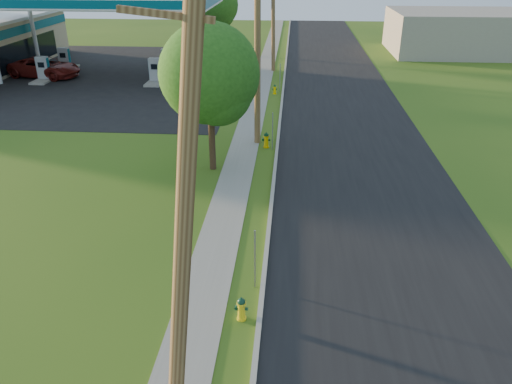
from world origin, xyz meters
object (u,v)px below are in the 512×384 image
at_px(utility_pole_mid, 257,49).
at_px(utility_pole_far, 273,12).
at_px(tree_lot, 216,7).
at_px(hydrant_far, 275,89).
at_px(fuel_pump_se, 168,63).
at_px(fuel_pump_ne, 156,73).
at_px(car_red, 45,67).
at_px(fuel_pump_sw, 65,62).
at_px(fuel_pump_nw, 44,72).
at_px(utility_pole_near, 183,239).
at_px(tree_verge, 211,78).
at_px(price_pylon, 199,23).
at_px(hydrant_mid, 266,140).
at_px(hydrant_near, 241,309).

relative_size(utility_pole_mid, utility_pole_far, 1.03).
distance_m(tree_lot, hydrant_far, 17.41).
bearing_deg(fuel_pump_se, hydrant_far, -35.61).
bearing_deg(tree_lot, fuel_pump_ne, -102.94).
distance_m(fuel_pump_ne, car_red, 9.56).
bearing_deg(fuel_pump_sw, tree_lot, 36.62).
bearing_deg(hydrant_far, fuel_pump_nw, 171.53).
relative_size(utility_pole_near, tree_verge, 1.41).
relative_size(fuel_pump_se, price_pylon, 0.47).
height_order(utility_pole_near, hydrant_mid, utility_pole_near).
xyz_separation_m(utility_pole_near, hydrant_near, (0.59, 3.68, -4.44)).
bearing_deg(price_pylon, hydrant_near, -77.23).
relative_size(utility_pole_far, hydrant_mid, 11.37).
bearing_deg(utility_pole_near, fuel_pump_se, 104.27).
xyz_separation_m(fuel_pump_ne, hydrant_near, (9.49, -27.32, -0.36)).
distance_m(fuel_pump_ne, tree_verge, 18.60).
bearing_deg(fuel_pump_ne, utility_pole_near, -73.98).
distance_m(utility_pole_near, utility_pole_mid, 18.00).
bearing_deg(fuel_pump_se, utility_pole_mid, -62.37).
relative_size(price_pylon, tree_lot, 0.99).
bearing_deg(utility_pole_near, tree_verge, 96.99).
distance_m(utility_pole_far, price_pylon, 13.11).
relative_size(utility_pole_near, fuel_pump_sw, 2.96).
height_order(fuel_pump_nw, tree_verge, tree_verge).
bearing_deg(fuel_pump_sw, fuel_pump_ne, -23.96).
distance_m(tree_lot, hydrant_mid, 27.65).
distance_m(hydrant_near, hydrant_far, 24.58).
relative_size(fuel_pump_ne, hydrant_mid, 3.83).
bearing_deg(hydrant_mid, fuel_pump_ne, 124.51).
height_order(utility_pole_mid, hydrant_far, utility_pole_mid).
relative_size(utility_pole_near, hydrant_far, 13.58).
distance_m(utility_pole_mid, hydrant_mid, 4.63).
relative_size(tree_lot, hydrant_mid, 8.28).
relative_size(fuel_pump_nw, car_red, 0.55).
height_order(fuel_pump_nw, price_pylon, price_pylon).
xyz_separation_m(utility_pole_mid, price_pylon, (-3.90, 5.50, 0.48)).
xyz_separation_m(utility_pole_mid, hydrant_far, (0.52, 10.26, -4.61)).
relative_size(fuel_pump_ne, price_pylon, 0.47).
bearing_deg(fuel_pump_se, utility_pole_far, 6.41).
bearing_deg(hydrant_far, hydrant_mid, -90.00).
distance_m(price_pylon, hydrant_mid, 9.12).
bearing_deg(fuel_pump_ne, utility_pole_mid, -55.60).
relative_size(utility_pole_mid, hydrant_mid, 11.72).
height_order(utility_pole_near, tree_lot, utility_pole_near).
bearing_deg(hydrant_far, tree_lot, 112.43).
distance_m(fuel_pump_se, hydrant_mid, 20.04).
distance_m(fuel_pump_nw, hydrant_far, 18.62).
bearing_deg(hydrant_far, hydrant_near, -89.82).
bearing_deg(price_pylon, hydrant_mid, -54.51).
bearing_deg(hydrant_far, fuel_pump_se, 144.39).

